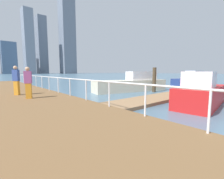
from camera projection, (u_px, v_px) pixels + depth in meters
name	position (u px, v px, depth m)	size (l,w,h in m)	color
ground_plane	(57.00, 87.00, 19.22)	(300.00, 300.00, 0.00)	slate
floating_dock	(164.00, 97.00, 10.82)	(12.00, 2.00, 0.18)	#93704C
boardwalk_railing	(70.00, 82.00, 9.23)	(0.06, 29.88, 1.08)	white
dock_piling_0	(154.00, 80.00, 14.16)	(0.34, 0.34, 2.24)	#473826
moored_boat_0	(139.00, 81.00, 20.51)	(4.96, 2.00, 1.78)	#1E6B8C
moored_boat_3	(192.00, 81.00, 19.49)	(6.29, 2.21, 1.99)	navy
moored_boat_4	(200.00, 94.00, 8.36)	(4.76, 2.31, 1.87)	red
moored_boat_5	(133.00, 84.00, 14.72)	(7.62, 3.22, 1.88)	beige
pedestrian_1	(28.00, 82.00, 8.35)	(0.42, 0.35, 1.73)	orange
pedestrian_2	(16.00, 80.00, 9.62)	(0.41, 0.41, 1.83)	orange
skyline_tower_3	(9.00, 58.00, 128.01)	(10.77, 9.49, 26.04)	slate
skyline_tower_4	(28.00, 42.00, 127.63)	(7.44, 8.34, 52.87)	gray
skyline_tower_5	(42.00, 46.00, 145.42)	(7.94, 11.02, 52.75)	slate
skyline_tower_6	(67.00, 30.00, 144.22)	(12.95, 9.49, 81.07)	slate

